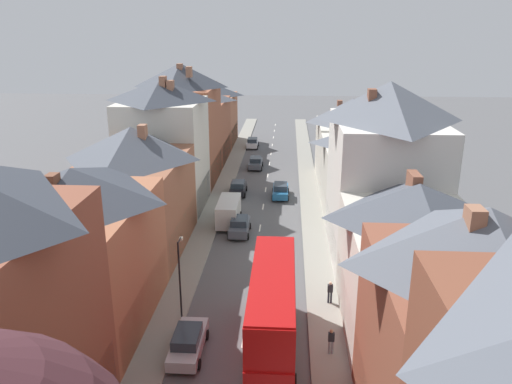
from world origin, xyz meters
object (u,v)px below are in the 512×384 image
at_px(car_near_silver, 253,143).
at_px(delivery_van, 229,211).
at_px(car_mid_black, 238,188).
at_px(street_lamp, 180,273).
at_px(car_parked_right_a, 240,226).
at_px(car_far_grey, 281,190).
at_px(car_near_blue, 256,163).
at_px(double_decker_bus_lead, 272,313).
at_px(car_parked_left_b, 188,342).
at_px(pedestrian_mid_left, 330,291).
at_px(pedestrian_near_right, 331,340).

xyz_separation_m(car_near_silver, delivery_van, (0.00, -32.95, 0.54)).
bearing_deg(car_mid_black, street_lamp, -92.54).
bearing_deg(street_lamp, car_near_silver, 88.67).
height_order(car_parked_right_a, car_far_grey, car_parked_right_a).
bearing_deg(car_near_blue, double_decker_bus_lead, -84.97).
distance_m(double_decker_bus_lead, car_parked_left_b, 5.29).
distance_m(car_mid_black, car_far_grey, 4.95).
height_order(car_near_silver, delivery_van, delivery_van).
relative_size(car_mid_black, pedestrian_mid_left, 2.50).
height_order(car_far_grey, delivery_van, delivery_van).
height_order(car_near_silver, car_parked_left_b, car_parked_left_b).
height_order(car_far_grey, street_lamp, street_lamp).
xyz_separation_m(car_far_grey, delivery_van, (-4.90, -8.48, 0.52)).
distance_m(double_decker_bus_lead, car_parked_right_a, 18.31).
height_order(double_decker_bus_lead, car_parked_right_a, double_decker_bus_lead).
relative_size(car_parked_left_b, pedestrian_mid_left, 2.83).
height_order(car_near_blue, pedestrian_mid_left, pedestrian_mid_left).
bearing_deg(car_parked_left_b, pedestrian_near_right, 2.41).
xyz_separation_m(pedestrian_near_right, pedestrian_mid_left, (0.38, 5.70, 0.00)).
height_order(car_near_blue, car_mid_black, car_near_blue).
distance_m(car_near_silver, car_parked_left_b, 53.46).
relative_size(car_parked_right_a, pedestrian_near_right, 2.54).
bearing_deg(pedestrian_mid_left, pedestrian_near_right, -93.80).
bearing_deg(car_far_grey, street_lamp, -103.49).
distance_m(car_parked_right_a, street_lamp, 14.66).
bearing_deg(street_lamp, double_decker_bus_lead, -30.74).
distance_m(car_parked_left_b, pedestrian_mid_left, 10.58).
distance_m(car_far_grey, delivery_van, 9.81).
relative_size(car_far_grey, pedestrian_mid_left, 2.76).
bearing_deg(pedestrian_mid_left, delivery_van, 120.98).
bearing_deg(pedestrian_near_right, car_parked_right_a, 111.61).
bearing_deg(car_parked_right_a, street_lamp, -99.75).
relative_size(car_near_silver, car_mid_black, 1.05).
height_order(delivery_van, pedestrian_mid_left, delivery_van).
bearing_deg(car_parked_right_a, delivery_van, 117.62).
bearing_deg(car_parked_left_b, car_parked_right_a, 85.88).
bearing_deg(car_near_silver, car_far_grey, -78.68).
bearing_deg(street_lamp, car_near_blue, 86.23).
xyz_separation_m(double_decker_bus_lead, car_near_silver, (-4.89, 53.29, -2.02)).
distance_m(double_decker_bus_lead, car_near_blue, 41.03).
relative_size(delivery_van, street_lamp, 0.95).
distance_m(delivery_van, street_lamp, 16.89).
height_order(pedestrian_mid_left, street_lamp, street_lamp).
relative_size(car_mid_black, delivery_van, 0.77).
height_order(car_parked_left_b, pedestrian_near_right, pedestrian_near_right).
height_order(car_mid_black, pedestrian_mid_left, pedestrian_mid_left).
xyz_separation_m(car_mid_black, street_lamp, (-1.15, -25.93, 2.45)).
height_order(car_mid_black, car_parked_left_b, car_parked_left_b).
bearing_deg(car_parked_right_a, car_near_blue, 90.00).
bearing_deg(car_near_blue, car_far_grey, -73.31).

